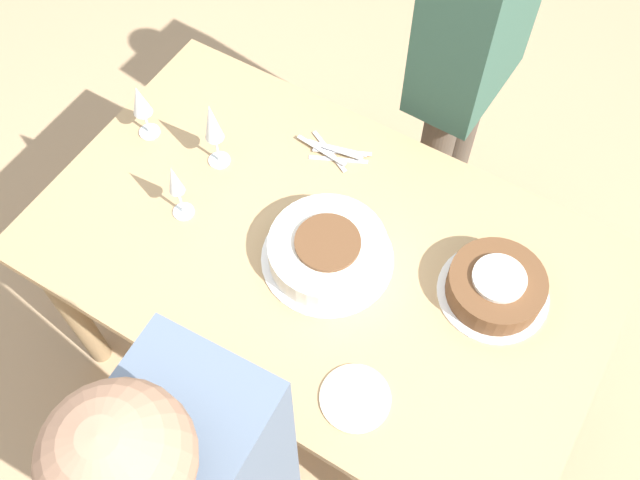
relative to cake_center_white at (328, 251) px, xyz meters
The scene contains 10 objects.
ground_plane 0.82m from the cake_center_white, 22.25° to the right, with size 12.00×12.00×0.00m, color tan.
dining_table 0.16m from the cake_center_white, 22.25° to the right, with size 1.52×0.92×0.78m.
cake_center_white is the anchor object (origin of this frame).
cake_front_chocolate 0.43m from the cake_center_white, 162.65° to the right, with size 0.28×0.28×0.09m.
wine_glass_near 0.68m from the cake_center_white, ahead, with size 0.06×0.06×0.19m.
wine_glass_far 0.46m from the cake_center_white, 15.20° to the right, with size 0.06×0.06×0.23m.
wine_glass_extra 0.43m from the cake_center_white, 10.78° to the left, with size 0.06×0.06×0.20m.
dessert_plate_left 0.39m from the cake_center_white, 130.59° to the left, with size 0.17×0.17×0.01m.
fork_pile 0.35m from the cake_center_white, 62.40° to the right, with size 0.22×0.11×0.02m.
person_cutting 0.77m from the cake_center_white, 92.75° to the right, with size 0.23×0.41×1.58m.
Camera 1 is at (-0.49, 0.81, 2.40)m, focal length 40.00 mm.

